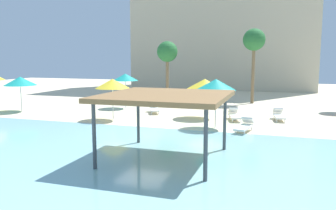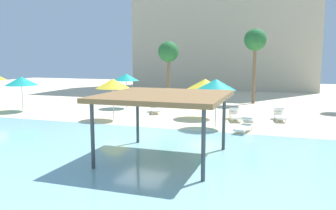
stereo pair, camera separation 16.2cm
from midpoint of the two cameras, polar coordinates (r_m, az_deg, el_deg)
name	(u,v)px [view 1 (the left image)]	position (r m, az deg, el deg)	size (l,w,h in m)	color
ground_plane	(142,134)	(18.21, -4.55, -4.78)	(80.00, 80.00, 0.00)	beige
lagoon_water	(90,162)	(13.66, -13.08, -9.20)	(44.00, 13.50, 0.04)	#8CC6CC
shade_pavilion	(166,98)	(13.25, -0.74, 1.23)	(4.70, 4.70, 2.60)	#42474C
beach_umbrella_teal_0	(216,84)	(19.59, 7.72, 3.39)	(2.26, 2.26, 2.79)	silver
beach_umbrella_yellow_1	(205,84)	(22.86, 5.93, 3.50)	(2.40, 2.40, 2.59)	silver
beach_umbrella_teal_3	(20,81)	(27.79, -23.47, 3.66)	(2.35, 2.35, 2.57)	silver
beach_umbrella_teal_4	(125,77)	(27.48, -7.26, 4.60)	(2.02, 2.02, 2.72)	silver
beach_umbrella_yellow_6	(112,84)	(22.32, -9.40, 3.51)	(2.21, 2.21, 2.63)	silver
lounge_chair_0	(245,126)	(19.01, 12.35, -3.38)	(0.94, 1.97, 0.74)	white
lounge_chair_1	(234,115)	(22.45, 10.75, -1.61)	(1.07, 1.99, 0.74)	white
lounge_chair_2	(279,115)	(23.14, 17.74, -1.57)	(0.85, 1.96, 0.74)	white
lounge_chair_4	(154,108)	(24.98, -2.46, -0.52)	(1.31, 1.98, 0.74)	white
palm_tree_0	(254,42)	(30.75, 13.93, 10.18)	(1.90, 1.90, 6.44)	brown
palm_tree_1	(167,53)	(31.88, -0.27, 8.65)	(1.90, 1.90, 5.46)	brown
hotel_block_0	(224,6)	(46.98, 9.22, 15.92)	(22.79, 8.75, 21.23)	beige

